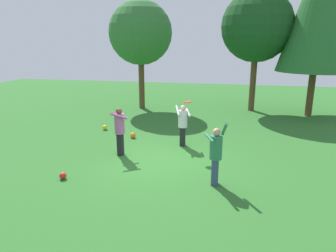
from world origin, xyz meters
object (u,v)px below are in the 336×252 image
Objects in this scene: person_thrower at (216,152)px; tree_far_right at (322,1)px; ball_yellow at (105,127)px; tree_left at (140,33)px; ball_orange at (133,135)px; person_catcher at (183,122)px; tree_right at (257,27)px; ball_red at (63,176)px; person_bystander at (120,127)px; frisbee at (187,102)px.

tree_far_right is (4.46, 9.34, 4.79)m from person_thrower.
tree_far_right is (9.63, 4.85, 5.65)m from ball_yellow.
ball_orange is at bearing -77.22° from tree_left.
tree_far_right is (5.85, 6.28, 4.83)m from person_catcher.
ball_yellow is 0.04× the size of tree_left.
person_thrower is 0.27× the size of tree_right.
person_catcher is 7.68× the size of ball_red.
ball_red is 0.92× the size of ball_yellow.
person_catcher is at bearing -20.80° from ball_yellow.
tree_far_right reaches higher than tree_left.
ball_yellow is (-0.87, 5.05, 0.01)m from ball_red.
tree_right is at bearing 136.47° from person_catcher.
tree_left is at bearing -174.06° from tree_right.
person_catcher is 9.85m from tree_far_right.
person_thrower is 8.74× the size of ball_red.
tree_far_right is 3.23m from tree_right.
person_catcher is 0.93× the size of person_bystander.
person_catcher is 6.90× the size of ball_orange.
person_bystander is 3.50m from ball_yellow.
ball_red is at bearing -131.54° from tree_far_right.
tree_far_right is (8.77, 9.89, 5.65)m from ball_red.
person_bystander is 10.39m from tree_right.
ball_orange is 0.02× the size of tree_far_right.
tree_far_right is at bearing -13.74° from tree_right.
ball_red is (-2.91, -3.61, -0.83)m from person_catcher.
tree_far_right is 1.40× the size of tree_right.
tree_right is (2.65, 7.67, 2.81)m from frisbee.
person_catcher is 2.37m from ball_orange.
ball_yellow is (-4.04, 2.11, -1.72)m from frisbee.
person_thrower reaches higher than person_bystander.
frisbee is at bearing -109.03° from tree_right.
frisbee is 1.45× the size of ball_red.
person_thrower is 0.19× the size of tree_far_right.
ball_red is 5.12m from ball_yellow.
ball_yellow is 0.02× the size of tree_far_right.
ball_orange is at bearing 77.04° from person_bystander.
person_thrower is 11.10m from tree_left.
tree_left is (-1.32, 5.80, 4.21)m from ball_orange.
person_catcher is (-1.39, 3.06, -0.04)m from person_thrower.
frisbee is 4.66m from ball_red.
person_bystander is 7.39× the size of ball_orange.
tree_right is (-2.95, 0.72, -1.12)m from tree_far_right.
tree_left is (-3.48, 6.34, 3.39)m from person_catcher.
person_bystander is 2.49m from frisbee.
tree_right reaches higher than ball_yellow.
person_thrower is at bearing -45.37° from ball_orange.
person_bystander is at bearing -161.31° from frisbee.
ball_red is 4.22m from ball_orange.
person_thrower is at bearing -115.54° from tree_far_right.
tree_right is at bearing -33.93° from person_thrower.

